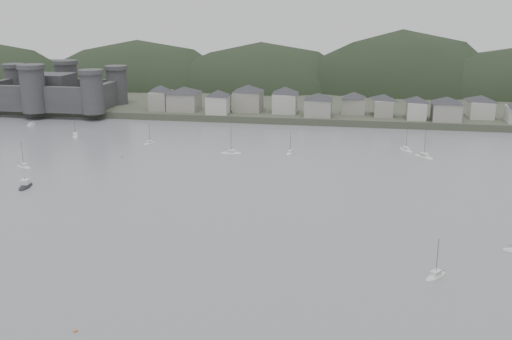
# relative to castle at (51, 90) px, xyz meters

# --- Properties ---
(ground) EXTENTS (900.00, 900.00, 0.00)m
(ground) POSITION_rel_castle_xyz_m (120.00, -179.80, -10.96)
(ground) COLOR slate
(ground) RESTS_ON ground
(far_shore_land) EXTENTS (900.00, 250.00, 3.00)m
(far_shore_land) POSITION_rel_castle_xyz_m (120.00, 115.20, -9.46)
(far_shore_land) COLOR #383D2D
(far_shore_land) RESTS_ON ground
(forested_ridge) EXTENTS (851.55, 103.94, 102.57)m
(forested_ridge) POSITION_rel_castle_xyz_m (124.83, 89.60, -22.25)
(forested_ridge) COLOR black
(forested_ridge) RESTS_ON ground
(castle) EXTENTS (66.00, 43.00, 20.00)m
(castle) POSITION_rel_castle_xyz_m (0.00, 0.00, 0.00)
(castle) COLOR #37383A
(castle) RESTS_ON far_shore_land
(waterfront_town) EXTENTS (451.48, 28.46, 12.92)m
(waterfront_town) POSITION_rel_castle_xyz_m (170.59, 3.54, -2.30)
(waterfront_town) COLOR gray
(waterfront_town) RESTS_ON far_shore_land
(sailboat_lead) EXTENTS (7.65, 8.34, 11.75)m
(sailboat_lead) POSITION_rel_castle_xyz_m (170.91, -57.97, -10.79)
(sailboat_lead) COLOR silver
(sailboat_lead) RESTS_ON ground
(moored_fleet) EXTENTS (235.96, 173.16, 12.80)m
(moored_fleet) POSITION_rel_castle_xyz_m (79.02, -119.54, -10.79)
(moored_fleet) COLOR silver
(moored_fleet) RESTS_ON ground
(motor_launch_far) EXTENTS (4.32, 8.41, 3.91)m
(motor_launch_far) POSITION_rel_castle_xyz_m (53.39, -113.74, -10.67)
(motor_launch_far) COLOR black
(motor_launch_far) RESTS_ON ground
(mooring_buoys) EXTENTS (187.02, 131.19, 0.70)m
(mooring_buoys) POSITION_rel_castle_xyz_m (106.31, -130.63, -10.81)
(mooring_buoys) COLOR #C87542
(mooring_buoys) RESTS_ON ground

